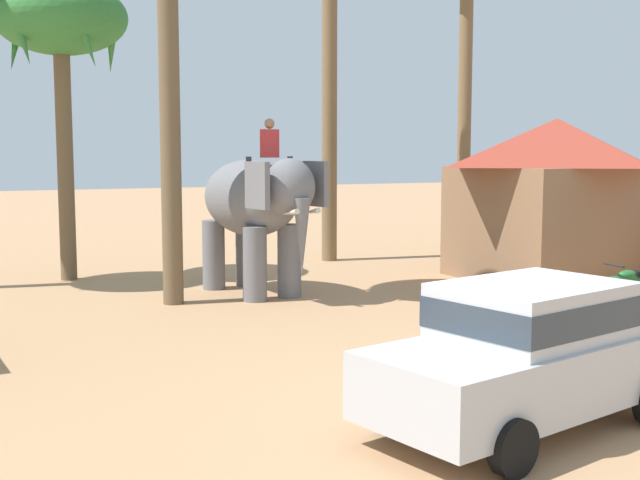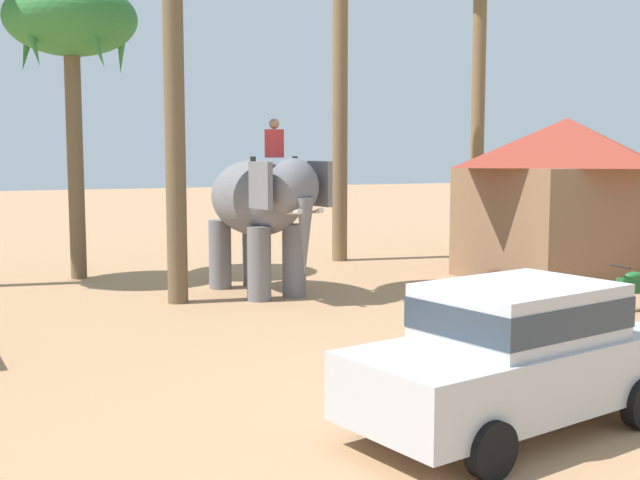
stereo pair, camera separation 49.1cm
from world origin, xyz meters
name	(u,v)px [view 2 (the right image)]	position (x,y,z in m)	size (l,w,h in m)	color
ground_plane	(472,419)	(0.00, 0.00, 0.00)	(120.00, 120.00, 0.00)	tan
car_sedan_foreground	(515,351)	(0.24, -0.48, 0.93)	(4.38, 2.62, 1.70)	#B7BABF
elephant_with_mahout	(261,205)	(0.36, 9.12, 1.99)	(2.21, 4.00, 3.88)	slate
motorcycle_end_of_row	(639,288)	(6.78, 4.42, 0.46)	(1.80, 0.55, 0.94)	black
palm_tree_far_back	(71,26)	(-3.19, 13.00, 6.21)	(3.20, 3.20, 7.29)	brown
roadside_hut	(565,194)	(8.12, 8.42, 2.12)	(5.36, 4.64, 4.00)	#8C6647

